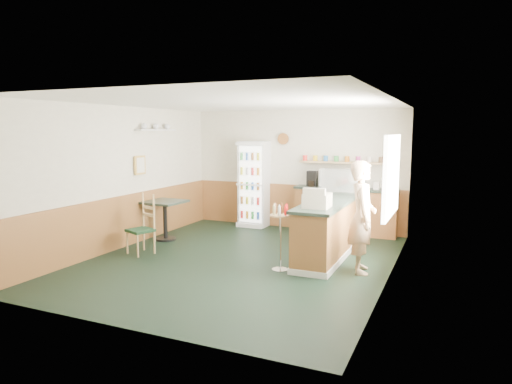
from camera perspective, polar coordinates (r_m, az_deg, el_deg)
The scene contains 13 objects.
ground at distance 8.01m, azimuth -2.08°, elevation -8.54°, with size 6.00×6.00×0.00m, color black.
room_envelope at distance 8.48m, azimuth -1.36°, elevation 2.86°, with size 5.04×6.02×2.72m.
service_counter at distance 8.43m, azimuth 9.46°, elevation -4.58°, with size 0.68×3.01×1.01m.
back_counter at distance 10.10m, azimuth 11.01°, elevation -2.07°, with size 2.24×0.42×1.69m.
drinks_fridge at distance 10.65m, azimuth -0.28°, elevation 0.99°, with size 0.66×0.54×1.99m.
display_case at distance 9.06m, azimuth 10.79°, elevation 1.30°, with size 0.85×0.45×0.48m.
cash_register at distance 7.37m, azimuth 7.66°, elevation -1.07°, with size 0.40×0.42×0.23m, color beige.
shopkeeper at distance 7.36m, azimuth 13.12°, elevation -3.08°, with size 0.59×0.43×1.78m, color tan.
condiment_stand at distance 7.31m, azimuth 3.05°, elevation -4.58°, with size 0.34×0.34×1.06m.
newspaper_rack at distance 8.43m, azimuth 6.95°, elevation -4.35°, with size 0.09×0.44×0.52m.
cafe_table at distance 9.53m, azimuth -11.30°, elevation -2.53°, with size 0.79×0.79×0.81m.
cafe_chair at distance 8.62m, azimuth -13.92°, elevation -3.68°, with size 0.52×0.52×1.10m.
dog_doorstop at distance 8.64m, azimuth 4.90°, elevation -6.59°, with size 0.19×0.25×0.23m.
Camera 1 is at (3.36, -6.92, 2.24)m, focal length 32.00 mm.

